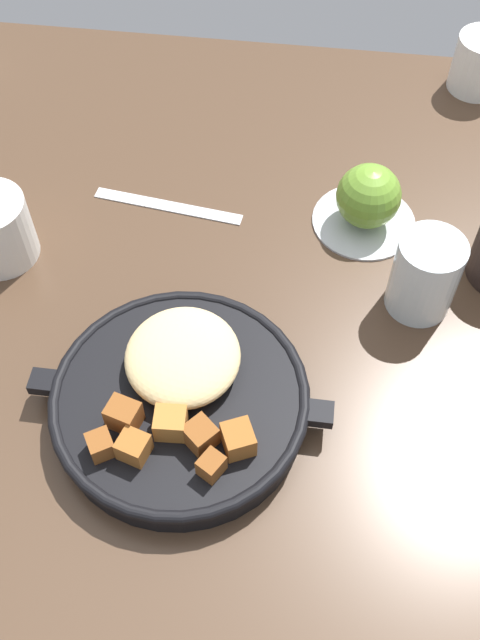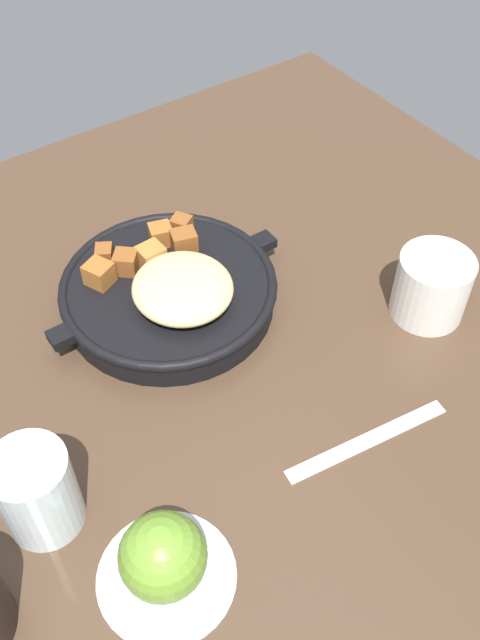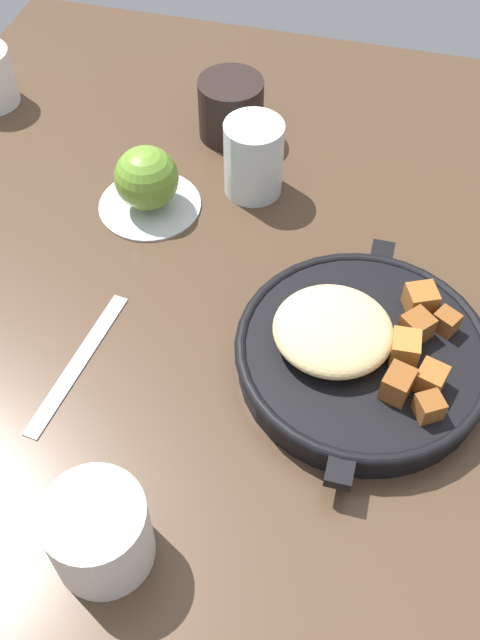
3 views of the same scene
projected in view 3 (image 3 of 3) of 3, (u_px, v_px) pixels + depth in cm
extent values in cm
cube|color=#473323|center=(253.00, 325.00, 78.68)|extent=(110.36, 100.40, 2.40)
cylinder|color=black|center=(362.00, 358.00, 72.42)|extent=(24.38, 24.38, 3.50)
torus|color=black|center=(364.00, 349.00, 71.26)|extent=(25.09, 25.09, 1.20)
cube|color=black|center=(382.00, 253.00, 79.47)|extent=(2.64, 2.40, 1.20)
cube|color=black|center=(340.00, 473.00, 63.43)|extent=(2.64, 2.40, 1.20)
ellipsoid|color=#DBBC7F|center=(333.00, 330.00, 70.05)|extent=(11.14, 11.56, 3.60)
cube|color=brown|center=(417.00, 326.00, 71.03)|extent=(3.61, 3.61, 2.53)
cube|color=brown|center=(398.00, 384.00, 66.71)|extent=(3.43, 3.10, 2.88)
cube|color=brown|center=(429.00, 407.00, 65.60)|extent=(3.01, 3.04, 2.25)
cube|color=#935623|center=(431.00, 379.00, 67.32)|extent=(3.20, 3.11, 2.47)
cube|color=#935623|center=(421.00, 299.00, 73.03)|extent=(3.62, 3.72, 2.67)
cube|color=#A86B2D|center=(405.00, 348.00, 69.39)|extent=(3.03, 2.80, 2.63)
cube|color=brown|center=(446.00, 322.00, 71.58)|extent=(2.77, 2.87, 2.19)
cylinder|color=#B7BABF|center=(150.00, 204.00, 88.10)|extent=(12.25, 12.25, 0.60)
sphere|color=olive|center=(147.00, 178.00, 84.93)|extent=(7.48, 7.48, 7.48)
cube|color=silver|center=(78.00, 362.00, 74.01)|extent=(18.46, 3.96, 0.36)
cylinder|color=black|center=(231.00, 108.00, 93.84)|extent=(8.34, 8.34, 7.79)
cylinder|color=silver|center=(253.00, 158.00, 86.59)|extent=(7.05, 7.05, 9.36)
cylinder|color=silver|center=(99.00, 533.00, 59.07)|extent=(8.43, 8.43, 7.94)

